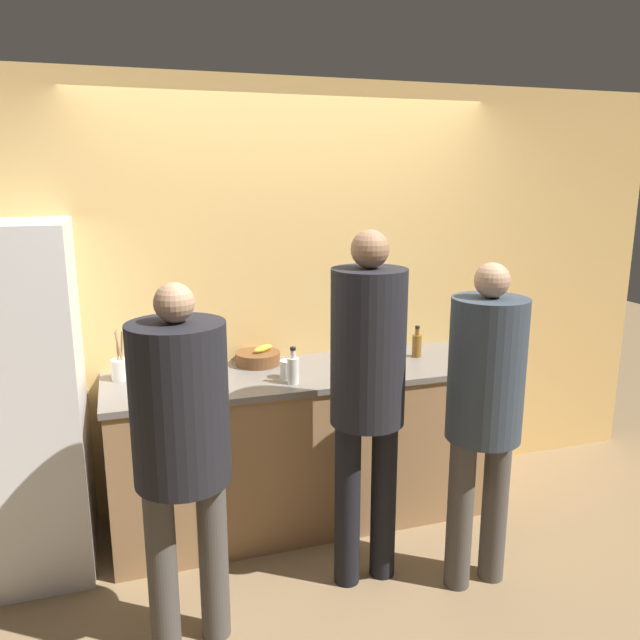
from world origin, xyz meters
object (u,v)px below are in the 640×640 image
person_center (368,378)px  person_right (485,398)px  bottle_amber (417,345)px  utensil_crock (121,368)px  bottle_clear (293,369)px  fruit_bowl (258,358)px  cup_white (287,369)px  person_left (181,432)px  refrigerator (7,404)px

person_center → person_right: 0.57m
bottle_amber → utensil_crock: bearing=176.6°
person_right → bottle_clear: size_ratio=8.05×
person_right → fruit_bowl: (-0.88, 1.07, -0.02)m
utensil_crock → cup_white: 0.92m
cup_white → person_center: bearing=-66.2°
person_center → utensil_crock: 1.41m
bottle_amber → bottle_clear: 0.91m
utensil_crock → bottle_clear: (0.89, -0.36, 0.02)m
person_left → cup_white: size_ratio=15.92×
person_right → utensil_crock: (-1.66, 1.03, 0.01)m
refrigerator → cup_white: 1.45m
person_right → fruit_bowl: person_right is taller
bottle_amber → person_right: bearing=-96.2°
person_left → utensil_crock: person_left is taller
refrigerator → bottle_amber: bearing=1.4°
person_center → cup_white: size_ratio=17.57×
person_left → bottle_amber: 1.78m
person_left → bottle_amber: person_left is taller
person_left → person_center: 0.93m
person_center → bottle_clear: (-0.24, 0.47, -0.07)m
refrigerator → utensil_crock: (0.56, 0.16, 0.09)m
bottle_amber → person_left: bearing=-149.7°
refrigerator → person_left: refrigerator is taller
utensil_crock → cup_white: (0.88, -0.26, -0.01)m
person_left → cup_white: bearing=48.4°
person_right → person_center: bearing=159.2°
person_center → cup_white: (-0.25, 0.57, -0.10)m
utensil_crock → bottle_clear: utensil_crock is taller
fruit_bowl → utensil_crock: utensil_crock is taller
fruit_bowl → utensil_crock: (-0.78, -0.04, 0.03)m
person_left → bottle_clear: person_left is taller
person_center → bottle_clear: 0.53m
fruit_bowl → person_left: bearing=-118.0°
utensil_crock → bottle_amber: 1.77m
person_left → utensil_crock: bearing=102.7°
person_right → cup_white: bearing=135.4°
person_center → fruit_bowl: size_ratio=6.76×
bottle_clear → refrigerator: bearing=172.2°
fruit_bowl → cup_white: fruit_bowl is taller
refrigerator → cup_white: bearing=-4.0°
person_left → bottle_amber: size_ratio=8.23×
person_center → utensil_crock: size_ratio=6.43×
refrigerator → bottle_amber: refrigerator is taller
person_left → utensil_crock: 1.03m
fruit_bowl → person_right: bearing=-50.7°
person_right → fruit_bowl: size_ratio=6.21×
bottle_clear → bottle_amber: bearing=16.3°
utensil_crock → person_center: bearing=-36.2°
cup_white → person_left: bearing=-131.6°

